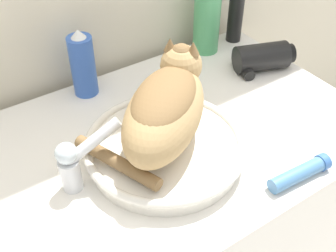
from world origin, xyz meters
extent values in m
cube|color=white|center=(0.00, 0.32, 0.42)|extent=(1.00, 0.64, 0.83)
cylinder|color=white|center=(-0.04, 0.26, 0.85)|extent=(0.34, 0.34, 0.04)
torus|color=white|center=(-0.04, 0.26, 0.88)|extent=(0.36, 0.36, 0.02)
ellipsoid|color=tan|center=(-0.04, 0.26, 0.96)|extent=(0.33, 0.31, 0.15)
ellipsoid|color=brown|center=(-0.04, 0.26, 1.00)|extent=(0.25, 0.24, 0.07)
sphere|color=tan|center=(0.06, 0.34, 1.00)|extent=(0.09, 0.09, 0.09)
sphere|color=brown|center=(0.06, 0.34, 1.03)|extent=(0.05, 0.05, 0.05)
cone|color=brown|center=(0.07, 0.32, 1.05)|extent=(0.03, 0.03, 0.03)
cone|color=brown|center=(0.04, 0.36, 1.05)|extent=(0.03, 0.03, 0.03)
cylinder|color=brown|center=(-0.16, 0.25, 0.90)|extent=(0.10, 0.21, 0.03)
cylinder|color=silver|center=(-0.25, 0.29, 0.87)|extent=(0.04, 0.04, 0.08)
cylinder|color=silver|center=(-0.19, 0.29, 0.94)|extent=(0.13, 0.04, 0.09)
sphere|color=silver|center=(-0.25, 0.29, 0.93)|extent=(0.05, 0.05, 0.05)
cylinder|color=#335BB7|center=(-0.07, 0.59, 0.92)|extent=(0.06, 0.06, 0.17)
cone|color=white|center=(-0.07, 0.59, 1.01)|extent=(0.04, 0.04, 0.02)
cylinder|color=#4CA366|center=(0.33, 0.59, 0.92)|extent=(0.08, 0.08, 0.18)
cylinder|color=black|center=(0.44, 0.59, 0.92)|extent=(0.05, 0.05, 0.17)
cylinder|color=#4C7FB2|center=(0.16, 0.05, 0.85)|extent=(0.14, 0.04, 0.03)
cylinder|color=#3866AD|center=(0.23, 0.04, 0.85)|extent=(0.02, 0.04, 0.04)
cylinder|color=black|center=(0.40, 0.41, 0.87)|extent=(0.17, 0.13, 0.08)
cylinder|color=black|center=(0.35, 0.43, 0.85)|extent=(0.07, 0.11, 0.03)
cylinder|color=black|center=(0.48, 0.38, 0.87)|extent=(0.04, 0.06, 0.06)
camera|label=1|loc=(-0.41, -0.31, 1.51)|focal=45.00mm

